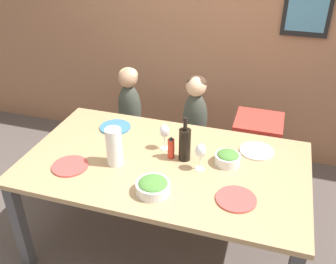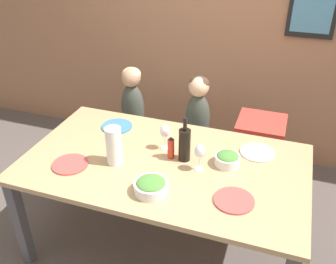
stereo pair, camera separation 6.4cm
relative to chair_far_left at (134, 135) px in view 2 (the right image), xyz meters
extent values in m
plane|color=#564C47|center=(0.56, -0.77, -0.40)|extent=(14.00, 14.00, 0.00)
cube|color=#9E6B4C|center=(0.56, 0.69, 0.95)|extent=(10.00, 0.06, 2.70)
cube|color=black|center=(1.34, 0.65, 1.09)|extent=(0.38, 0.02, 0.49)
cube|color=teal|center=(1.34, 0.64, 1.09)|extent=(0.31, 0.00, 0.40)
cube|color=tan|center=(0.56, -0.77, 0.33)|extent=(1.84, 1.05, 0.03)
cube|color=#4C4C51|center=(-0.30, -1.23, -0.04)|extent=(0.07, 0.07, 0.71)
cube|color=#4C4C51|center=(-0.30, -0.30, -0.04)|extent=(0.07, 0.07, 0.71)
cube|color=#4C4C51|center=(1.42, -0.30, -0.04)|extent=(0.07, 0.07, 0.71)
cylinder|color=silver|center=(-0.16, -0.16, -0.19)|extent=(0.04, 0.04, 0.42)
cylinder|color=silver|center=(0.16, -0.16, -0.19)|extent=(0.04, 0.04, 0.42)
cylinder|color=silver|center=(-0.16, 0.16, -0.19)|extent=(0.04, 0.04, 0.42)
cylinder|color=silver|center=(0.16, 0.16, -0.19)|extent=(0.04, 0.04, 0.42)
cube|color=white|center=(0.00, 0.00, 0.04)|extent=(0.44, 0.43, 0.05)
cylinder|color=silver|center=(0.42, -0.16, -0.19)|extent=(0.04, 0.04, 0.42)
cylinder|color=silver|center=(0.75, -0.16, -0.19)|extent=(0.04, 0.04, 0.42)
cylinder|color=silver|center=(0.42, 0.16, -0.19)|extent=(0.04, 0.04, 0.42)
cylinder|color=silver|center=(0.75, 0.16, -0.19)|extent=(0.04, 0.04, 0.42)
cube|color=white|center=(0.58, 0.00, 0.04)|extent=(0.44, 0.43, 0.05)
cylinder|color=silver|center=(0.96, -0.14, -0.05)|extent=(0.04, 0.04, 0.70)
cylinder|color=silver|center=(1.24, -0.14, -0.05)|extent=(0.04, 0.04, 0.70)
cylinder|color=silver|center=(0.96, 0.14, -0.05)|extent=(0.04, 0.04, 0.70)
cylinder|color=silver|center=(1.24, 0.14, -0.05)|extent=(0.04, 0.04, 0.70)
cube|color=red|center=(1.10, 0.00, 0.32)|extent=(0.37, 0.37, 0.05)
ellipsoid|color=#3D4238|center=(0.00, 0.00, 0.29)|extent=(0.20, 0.17, 0.43)
sphere|color=tan|center=(0.00, 0.00, 0.56)|extent=(0.16, 0.16, 0.16)
ellipsoid|color=#DBC684|center=(0.00, 0.01, 0.59)|extent=(0.16, 0.16, 0.11)
ellipsoid|color=#3D4238|center=(0.58, 0.00, 0.29)|extent=(0.20, 0.17, 0.43)
sphere|color=#D6AD89|center=(0.58, 0.00, 0.56)|extent=(0.16, 0.16, 0.16)
ellipsoid|color=#473323|center=(0.58, 0.01, 0.59)|extent=(0.16, 0.16, 0.11)
cylinder|color=black|center=(0.68, -0.70, 0.46)|extent=(0.08, 0.08, 0.22)
cylinder|color=black|center=(0.68, -0.70, 0.61)|extent=(0.03, 0.03, 0.09)
cylinder|color=black|center=(0.68, -0.70, 0.65)|extent=(0.03, 0.03, 0.02)
cylinder|color=white|center=(0.27, -0.88, 0.48)|extent=(0.10, 0.10, 0.26)
cylinder|color=white|center=(0.80, -0.78, 0.35)|extent=(0.06, 0.06, 0.00)
cylinder|color=white|center=(0.80, -0.78, 0.40)|extent=(0.01, 0.01, 0.09)
ellipsoid|color=white|center=(0.80, -0.78, 0.49)|extent=(0.07, 0.07, 0.09)
cylinder|color=white|center=(0.52, -0.62, 0.35)|extent=(0.06, 0.06, 0.00)
cylinder|color=white|center=(0.52, -0.62, 0.40)|extent=(0.01, 0.01, 0.09)
ellipsoid|color=white|center=(0.52, -0.62, 0.49)|extent=(0.07, 0.07, 0.09)
cylinder|color=white|center=(0.59, -1.08, 0.38)|extent=(0.20, 0.20, 0.07)
ellipsoid|color=#4C8438|center=(0.59, -1.08, 0.41)|extent=(0.17, 0.17, 0.05)
cylinder|color=white|center=(0.96, -0.66, 0.38)|extent=(0.17, 0.17, 0.07)
ellipsoid|color=#4C8438|center=(0.96, -0.66, 0.41)|extent=(0.14, 0.14, 0.05)
cylinder|color=#D14C47|center=(0.00, -1.00, 0.36)|extent=(0.23, 0.23, 0.01)
cylinder|color=teal|center=(0.07, -0.46, 0.36)|extent=(0.23, 0.23, 0.01)
cylinder|color=silver|center=(1.13, -0.47, 0.36)|extent=(0.23, 0.23, 0.01)
cylinder|color=#D14C47|center=(1.07, -1.00, 0.36)|extent=(0.23, 0.23, 0.01)
cylinder|color=red|center=(0.59, -0.71, 0.42)|extent=(0.05, 0.05, 0.14)
cone|color=black|center=(0.59, -0.71, 0.50)|extent=(0.04, 0.04, 0.02)
camera|label=1|loc=(1.18, -2.67, 1.76)|focal=40.00mm
camera|label=2|loc=(1.24, -2.65, 1.76)|focal=40.00mm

